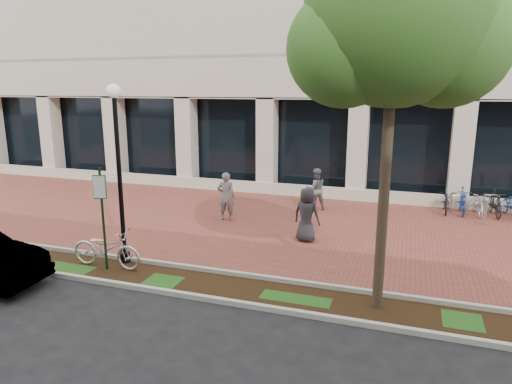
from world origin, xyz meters
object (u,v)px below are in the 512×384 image
(locked_bicycle, at_px, (107,248))
(pedestrian_right, at_px, (307,215))
(pedestrian_mid, at_px, (316,189))
(bike_rack_cluster, at_px, (486,203))
(pedestrian_left, at_px, (226,196))
(street_tree, at_px, (398,27))
(parking_sign, at_px, (102,207))
(bollard, at_px, (485,212))
(lamppost, at_px, (119,166))

(locked_bicycle, height_order, pedestrian_right, pedestrian_right)
(pedestrian_mid, xyz_separation_m, pedestrian_right, (0.49, -3.79, 0.03))
(bike_rack_cluster, bearing_deg, pedestrian_left, -161.71)
(pedestrian_mid, bearing_deg, street_tree, 83.22)
(pedestrian_left, distance_m, bike_rack_cluster, 9.63)
(street_tree, bearing_deg, pedestrian_left, 138.29)
(pedestrian_left, xyz_separation_m, bike_rack_cluster, (8.90, 3.65, -0.41))
(pedestrian_right, relative_size, bike_rack_cluster, 0.49)
(locked_bicycle, relative_size, pedestrian_mid, 1.23)
(parking_sign, xyz_separation_m, pedestrian_left, (1.23, 5.26, -0.83))
(parking_sign, height_order, pedestrian_mid, parking_sign)
(pedestrian_mid, distance_m, bollard, 5.99)
(locked_bicycle, height_order, pedestrian_mid, pedestrian_mid)
(pedestrian_left, bearing_deg, bollard, -177.50)
(pedestrian_mid, bearing_deg, parking_sign, 34.42)
(pedestrian_left, distance_m, pedestrian_mid, 3.66)
(locked_bicycle, distance_m, pedestrian_mid, 8.57)
(pedestrian_mid, distance_m, pedestrian_right, 3.82)
(locked_bicycle, distance_m, pedestrian_right, 5.89)
(pedestrian_mid, height_order, pedestrian_right, pedestrian_right)
(pedestrian_mid, bearing_deg, bike_rack_cluster, 162.80)
(bike_rack_cluster, bearing_deg, street_tree, -114.09)
(pedestrian_left, bearing_deg, street_tree, 125.97)
(bollard, bearing_deg, parking_sign, -142.73)
(lamppost, distance_m, bike_rack_cluster, 13.17)
(locked_bicycle, bearing_deg, bollard, -54.53)
(parking_sign, xyz_separation_m, lamppost, (0.16, 0.60, 0.97))
(pedestrian_right, bearing_deg, locked_bicycle, 50.37)
(lamppost, bearing_deg, bollard, 35.46)
(street_tree, height_order, locked_bicycle, street_tree)
(bollard, distance_m, bike_rack_cluster, 1.36)
(street_tree, distance_m, pedestrian_right, 6.67)
(street_tree, relative_size, locked_bicycle, 3.86)
(pedestrian_mid, height_order, bike_rack_cluster, pedestrian_mid)
(locked_bicycle, height_order, bollard, locked_bicycle)
(bollard, bearing_deg, pedestrian_left, -165.18)
(pedestrian_mid, relative_size, bollard, 1.74)
(locked_bicycle, relative_size, bike_rack_cluster, 0.58)
(street_tree, bearing_deg, pedestrian_mid, 111.56)
(bollard, bearing_deg, pedestrian_mid, 178.75)
(pedestrian_right, distance_m, bollard, 6.60)
(parking_sign, relative_size, bike_rack_cluster, 0.78)
(street_tree, bearing_deg, locked_bicycle, -179.75)
(lamppost, height_order, pedestrian_left, lamppost)
(lamppost, relative_size, locked_bicycle, 2.36)
(locked_bicycle, relative_size, pedestrian_left, 1.15)
(lamppost, height_order, street_tree, street_tree)
(pedestrian_left, height_order, bollard, pedestrian_left)
(pedestrian_right, bearing_deg, parking_sign, 51.81)
(street_tree, xyz_separation_m, locked_bicycle, (-7.00, -0.03, -5.25))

